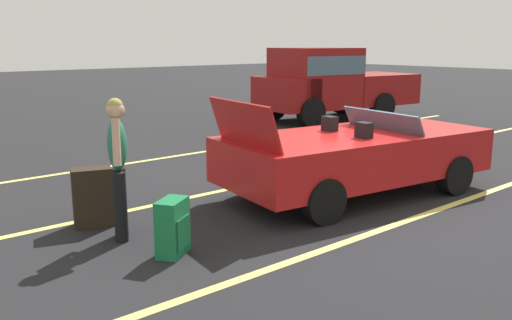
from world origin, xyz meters
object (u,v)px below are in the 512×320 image
object	(u,v)px
suitcase_medium_bright	(173,228)
convertible_car	(365,154)
suitcase_large_black	(93,197)
parked_pickup_truck_near	(328,82)
traveler_person	(118,161)

from	to	relation	value
suitcase_medium_bright	convertible_car	bearing A→B (deg)	61.21
suitcase_large_black	parked_pickup_truck_near	bearing A→B (deg)	-45.32
traveler_person	convertible_car	bearing A→B (deg)	18.86
suitcase_large_black	parked_pickup_truck_near	size ratio (longest dim) A/B	0.14
traveler_person	parked_pickup_truck_near	size ratio (longest dim) A/B	0.32
suitcase_medium_bright	parked_pickup_truck_near	xyz separation A→B (m)	(9.01, 6.08, 0.80)
suitcase_medium_bright	parked_pickup_truck_near	bearing A→B (deg)	90.78
suitcase_large_black	parked_pickup_truck_near	xyz separation A→B (m)	(9.27, 4.61, 0.74)
convertible_car	suitcase_medium_bright	bearing A→B (deg)	-168.01
suitcase_large_black	suitcase_medium_bright	distance (m)	1.49
parked_pickup_truck_near	suitcase_medium_bright	bearing A→B (deg)	41.44
convertible_car	traveler_person	world-z (taller)	traveler_person
suitcase_large_black	suitcase_medium_bright	world-z (taller)	suitcase_large_black
convertible_car	parked_pickup_truck_near	distance (m)	7.98
parked_pickup_truck_near	convertible_car	bearing A→B (deg)	54.24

